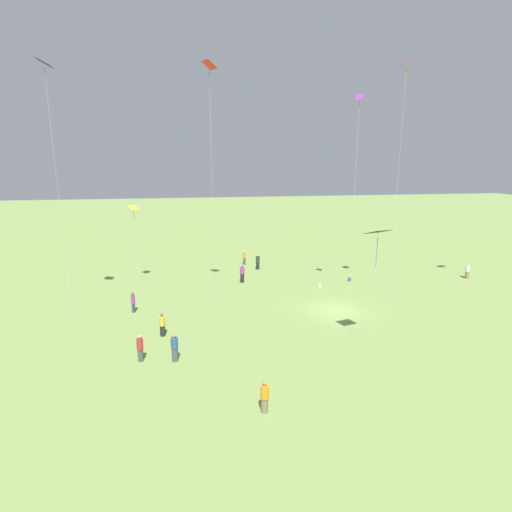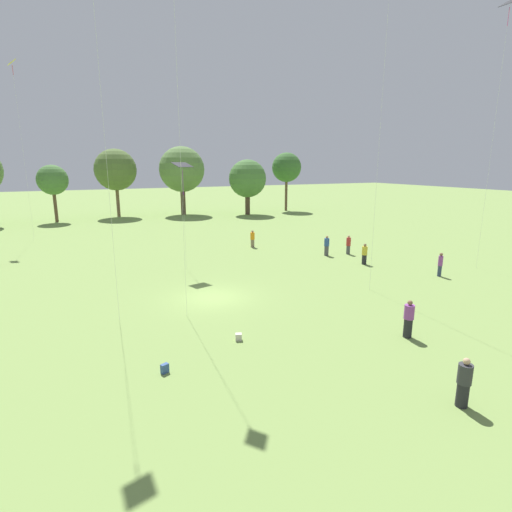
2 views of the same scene
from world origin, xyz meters
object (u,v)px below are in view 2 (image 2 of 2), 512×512
object	(u,v)px
picnic_bag_1	(165,368)
picnic_bag_0	(239,337)
person_3	(348,245)
kite_3	(182,167)
person_2	(409,319)
person_7	(440,264)
person_6	(253,239)
person_4	(464,383)
kite_7	(13,73)
kite_1	(509,15)
person_0	(364,254)
person_5	(327,246)

from	to	relation	value
picnic_bag_1	picnic_bag_0	bearing A→B (deg)	21.66
person_3	kite_3	xyz separation A→B (m)	(-15.11, 1.38, 7.09)
person_2	person_7	world-z (taller)	person_2
person_7	picnic_bag_0	size ratio (longest dim) A/B	4.81
person_3	person_7	bearing A→B (deg)	166.82
person_3	person_6	world-z (taller)	person_3
person_4	kite_7	bearing A→B (deg)	-150.51
person_4	kite_7	distance (m)	47.68
person_3	picnic_bag_1	xyz separation A→B (m)	(-20.45, -14.37, -0.70)
person_6	picnic_bag_0	xyz separation A→B (m)	(-9.85, -19.58, -0.69)
person_6	picnic_bag_0	distance (m)	21.92
kite_3	person_2	bearing A→B (deg)	-39.77
person_3	kite_1	xyz separation A→B (m)	(6.24, -8.54, 17.63)
person_2	picnic_bag_0	bearing A→B (deg)	-142.42
person_2	person_3	xyz separation A→B (m)	(9.01, 16.02, -0.03)
person_6	kite_3	world-z (taller)	kite_3
kite_3	picnic_bag_0	size ratio (longest dim) A/B	22.32
person_0	person_2	size ratio (longest dim) A/B	0.94
person_0	kite_1	xyz separation A→B (m)	(7.46, -4.86, 17.66)
person_7	kite_1	bearing A→B (deg)	-175.29
person_4	person_6	distance (m)	28.24
kite_7	picnic_bag_1	bearing A→B (deg)	43.35
person_4	person_6	size ratio (longest dim) A/B	1.04
kite_3	picnic_bag_1	bearing A→B (deg)	-77.81
person_7	person_2	bearing A→B (deg)	32.95
person_4	kite_1	size ratio (longest dim) A/B	0.09
picnic_bag_0	person_6	bearing A→B (deg)	63.29
person_3	person_5	world-z (taller)	person_5
person_2	kite_7	bearing A→B (deg)	176.37
kite_3	picnic_bag_0	xyz separation A→B (m)	(-1.46, -14.21, -7.82)
picnic_bag_1	kite_1	bearing A→B (deg)	12.33
kite_1	kite_7	size ratio (longest dim) A/B	1.05
person_2	person_3	size ratio (longest dim) A/B	1.05
person_6	kite_1	distance (m)	26.71
person_6	picnic_bag_1	xyz separation A→B (m)	(-13.73, -21.12, -0.66)
person_6	picnic_bag_1	size ratio (longest dim) A/B	4.48
kite_1	kite_7	xyz separation A→B (m)	(-33.21, 29.55, -1.24)
person_6	kite_1	xyz separation A→B (m)	(12.96, -15.28, 17.66)
person_0	person_4	size ratio (longest dim) A/B	0.97
person_5	kite_7	size ratio (longest dim) A/B	0.10
kite_3	picnic_bag_0	bearing A→B (deg)	-64.95
person_3	kite_3	size ratio (longest dim) A/B	0.21
person_2	person_3	bearing A→B (deg)	121.16
kite_3	kite_7	distance (m)	24.74
person_6	picnic_bag_0	bearing A→B (deg)	-146.46
kite_1	picnic_bag_1	xyz separation A→B (m)	(-26.69, -5.83, -18.33)
kite_7	picnic_bag_1	distance (m)	39.83
picnic_bag_1	person_2	bearing A→B (deg)	-8.23
person_4	person_5	xyz separation A→B (m)	(9.48, 21.47, 0.02)
person_7	picnic_bag_0	distance (m)	18.39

